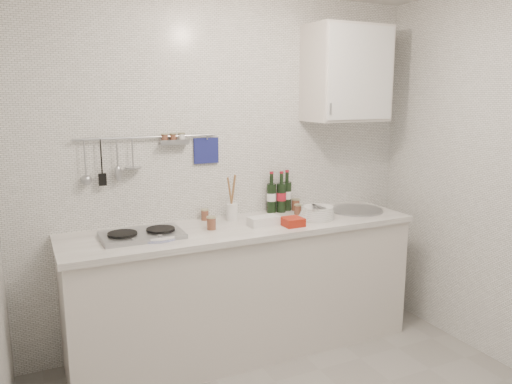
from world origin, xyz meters
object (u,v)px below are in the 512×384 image
(plate_stack_sink, at_px, (317,213))
(wine_bottles, at_px, (280,192))
(utensil_crock, at_px, (232,209))
(plate_stack_hob, at_px, (157,235))
(wall_cabinet, at_px, (347,74))

(plate_stack_sink, height_order, wine_bottles, wine_bottles)
(wine_bottles, relative_size, utensil_crock, 0.95)
(plate_stack_sink, bearing_deg, plate_stack_hob, 178.80)
(wall_cabinet, distance_m, wine_bottles, 1.01)
(wine_bottles, distance_m, utensil_crock, 0.45)
(plate_stack_sink, xyz_separation_m, utensil_crock, (-0.58, 0.21, 0.04))
(plate_stack_hob, distance_m, wine_bottles, 1.07)
(plate_stack_sink, height_order, utensil_crock, utensil_crock)
(plate_stack_hob, height_order, wine_bottles, wine_bottles)
(plate_stack_hob, relative_size, utensil_crock, 0.93)
(wall_cabinet, distance_m, plate_stack_hob, 1.83)
(plate_stack_hob, bearing_deg, wine_bottles, 14.93)
(wall_cabinet, relative_size, wine_bottles, 2.26)
(plate_stack_sink, distance_m, wine_bottles, 0.35)
(wall_cabinet, relative_size, plate_stack_sink, 2.59)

